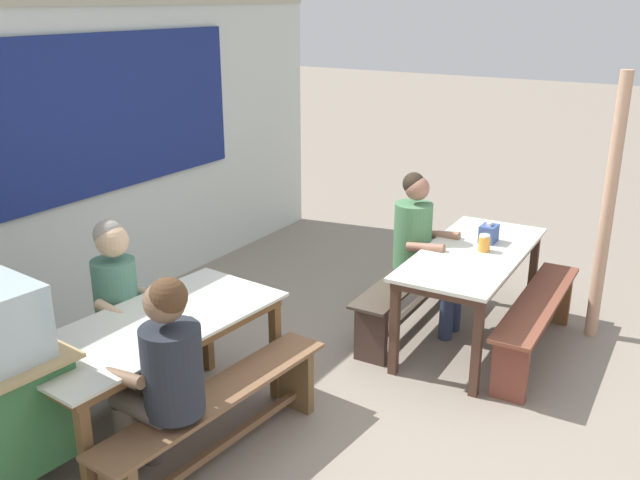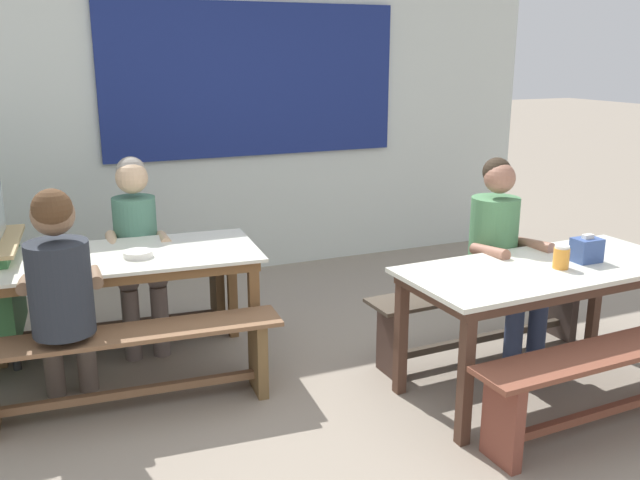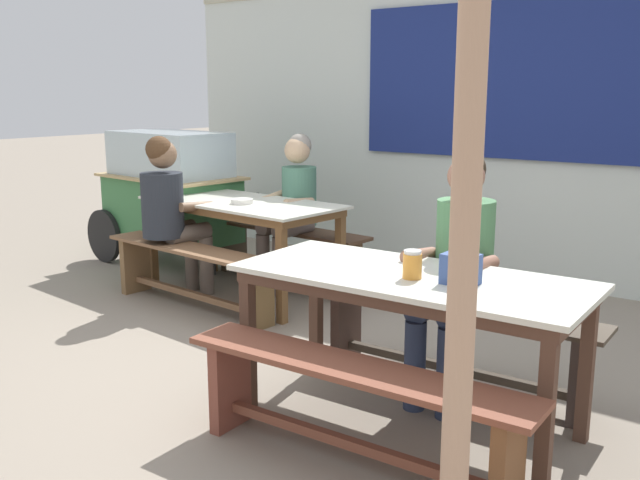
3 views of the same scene
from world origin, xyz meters
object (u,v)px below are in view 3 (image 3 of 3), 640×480
dining_table_far (241,210)px  person_left_back_turned (170,206)px  person_right_near_table (458,263)px  wooden_support_post (463,268)px  bench_far_front (191,268)px  tissue_box (461,269)px  condiment_jar (412,265)px  person_center_facing (292,201)px  bench_near_front (352,400)px  soup_bowl (242,201)px  bench_near_back (453,334)px  food_cart (170,190)px  dining_table_near (410,290)px  bench_far_back (287,245)px

dining_table_far → person_left_back_turned: size_ratio=1.33×
person_right_near_table → wooden_support_post: wooden_support_post is taller
bench_far_front → tissue_box: tissue_box is taller
dining_table_far → condiment_jar: condiment_jar is taller
person_center_facing → condiment_jar: person_center_facing is taller
bench_near_front → person_center_facing: person_center_facing is taller
person_center_facing → wooden_support_post: wooden_support_post is taller
person_left_back_turned → soup_bowl: 0.55m
condiment_jar → dining_table_far: bearing=150.7°
bench_far_front → person_left_back_turned: bearing=163.2°
bench_near_front → soup_bowl: (-2.09, 1.60, 0.46)m
bench_near_back → food_cart: (-3.37, 1.01, 0.40)m
bench_near_front → food_cart: (-3.40, 2.04, 0.39)m
person_left_back_turned → tissue_box: (2.79, -0.78, 0.09)m
dining_table_far → person_right_near_table: person_right_near_table is taller
wooden_support_post → condiment_jar: bearing=128.7°
dining_table_near → person_left_back_turned: person_left_back_turned is taller
food_cart → dining_table_far: bearing=-15.9°
bench_far_front → tissue_box: (2.48, -0.69, 0.51)m
person_center_facing → wooden_support_post: size_ratio=0.60×
dining_table_near → bench_far_front: 2.34m
dining_table_far → person_right_near_table: 2.33m
dining_table_far → tissue_box: tissue_box is taller
dining_table_far → tissue_box: bearing=-26.3°
food_cart → tissue_box: bearing=-23.0°
bench_near_front → person_right_near_table: person_right_near_table is taller
person_right_near_table → soup_bowl: bearing=163.0°
bench_far_front → soup_bowl: soup_bowl is taller
tissue_box → condiment_jar: bearing=-169.3°
dining_table_near → person_right_near_table: size_ratio=1.31×
bench_near_front → condiment_jar: (0.02, 0.45, 0.50)m
person_left_back_turned → wooden_support_post: (3.16, -1.57, 0.31)m
dining_table_near → person_center_facing: size_ratio=1.34×
bench_far_front → person_center_facing: 1.04m
person_right_near_table → wooden_support_post: (0.61, -1.25, 0.32)m
bench_far_back → tissue_box: size_ratio=9.97×
person_right_near_table → dining_table_far: bearing=161.4°
bench_near_back → bench_near_front: same height
dining_table_far → person_left_back_turned: 0.55m
bench_near_front → food_cart: food_cart is taller
bench_far_front → condiment_jar: condiment_jar is taller
bench_far_back → tissue_box: (2.40, -1.72, 0.51)m
bench_near_front → bench_far_front: bearing=152.1°
person_right_near_table → wooden_support_post: 1.42m
person_right_near_table → food_cart: bearing=162.4°
bench_far_front → bench_near_front: (2.23, -1.18, 0.00)m
dining_table_far → dining_table_near: bearing=-28.5°
bench_far_back → person_center_facing: (0.13, -0.09, 0.40)m
person_left_back_turned → wooden_support_post: 3.54m
bench_far_front → food_cart: (-1.17, 0.86, 0.39)m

